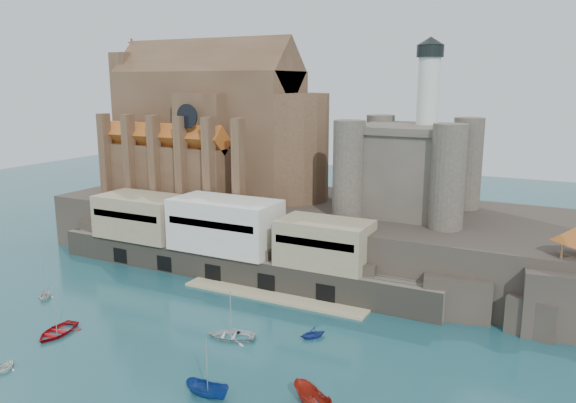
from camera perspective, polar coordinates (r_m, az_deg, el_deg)
The scene contains 12 objects.
ground at distance 73.58m, azimuth -9.91°, elevation -13.95°, with size 300.00×300.00×0.00m, color #16444B.
promontory at distance 103.94m, azimuth 3.06°, elevation -3.08°, with size 100.00×36.00×10.00m.
quay at distance 94.54m, azimuth -6.58°, elevation -3.97°, with size 70.00×12.00×13.05m.
church at distance 114.70m, azimuth -7.38°, elevation 7.01°, with size 47.00×25.93×30.51m.
castle_keep at distance 97.50m, azimuth 12.33°, elevation 3.69°, with size 21.20×21.20×29.30m.
rock_outcrop at distance 82.99m, azimuth 26.73°, elevation -9.03°, with size 14.50×10.50×8.70m.
boat_0 at distance 80.58m, azimuth -22.41°, elevation -12.34°, with size 4.60×1.33×6.44m, color #AC0D13.
boat_1 at distance 73.97m, azimuth -26.71°, elevation -14.99°, with size 2.63×1.60×3.04m, color white.
boat_2 at distance 62.43m, azimuth -8.15°, elevation -18.96°, with size 1.93×1.99×5.14m, color navy.
boat_4 at distance 93.54m, azimuth -23.43°, elevation -9.02°, with size 2.90×1.77×3.36m, color silver.
boat_6 at distance 74.17m, azimuth -5.79°, elevation -13.61°, with size 4.44×1.29×6.22m, color silver.
boat_7 at distance 73.93m, azimuth 2.51°, elevation -13.64°, with size 2.94×1.80×3.41m, color navy.
Camera 1 is at (40.68, -52.26, 32.07)m, focal length 35.00 mm.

